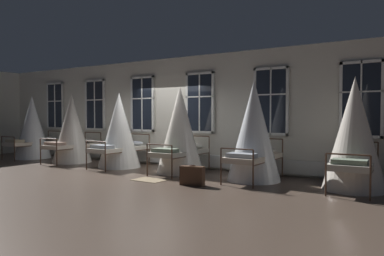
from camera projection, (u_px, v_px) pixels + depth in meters
name	position (u px, v px, depth m)	size (l,w,h in m)	color
ground	(150.00, 169.00, 10.95)	(30.32, 30.32, 0.00)	#4C3D33
back_wall_with_windows	(172.00, 112.00, 11.84)	(16.16, 0.10, 3.43)	beige
window_bank	(169.00, 133.00, 11.76)	(12.17, 0.10, 2.84)	black
cot_first	(32.00, 128.00, 13.82)	(1.32, 1.97, 2.33)	#4C3323
cot_second	(72.00, 129.00, 12.62)	(1.32, 1.96, 2.33)	#4C3323
cot_third	(119.00, 131.00, 11.44)	(1.32, 1.97, 2.31)	#4C3323
cot_fourth	(180.00, 131.00, 10.31)	(1.32, 1.95, 2.43)	#4C3323
cot_fifth	(254.00, 132.00, 9.07)	(1.32, 1.96, 2.47)	#4C3323
cot_sixth	(354.00, 135.00, 7.91)	(1.32, 1.97, 2.44)	#4C3323
rug_fourth	(150.00, 180.00, 9.16)	(0.80, 0.56, 0.01)	#8E7A5B
suitcase_dark	(192.00, 176.00, 8.48)	(0.58, 0.29, 0.47)	#472D1E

